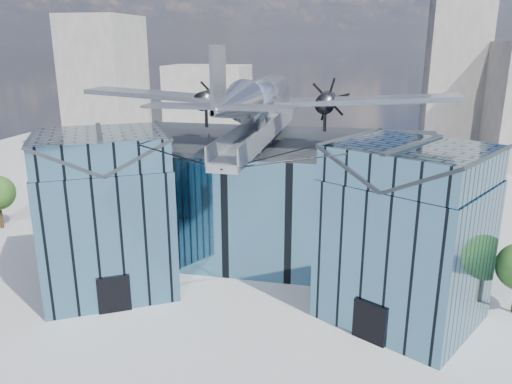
# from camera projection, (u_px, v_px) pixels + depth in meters

# --- Properties ---
(ground_plane) EXTENTS (120.00, 120.00, 0.00)m
(ground_plane) POSITION_uv_depth(u_px,v_px,m) (250.00, 293.00, 36.74)
(ground_plane) COLOR gray
(museum) EXTENTS (32.88, 24.50, 17.60)m
(museum) POSITION_uv_depth(u_px,v_px,m) (266.00, 198.00, 40.61)
(museum) COLOR teal
(museum) RESTS_ON ground
(bg_towers) EXTENTS (77.00, 24.50, 26.00)m
(bg_towers) POSITION_uv_depth(u_px,v_px,m) (327.00, 93.00, 80.93)
(bg_towers) COLOR gray
(bg_towers) RESTS_ON ground
(tree_plaza_w) EXTENTS (3.97, 3.97, 5.73)m
(tree_plaza_w) POSITION_uv_depth(u_px,v_px,m) (65.00, 215.00, 41.71)
(tree_plaza_w) COLOR #2E2112
(tree_plaza_w) RESTS_ON ground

